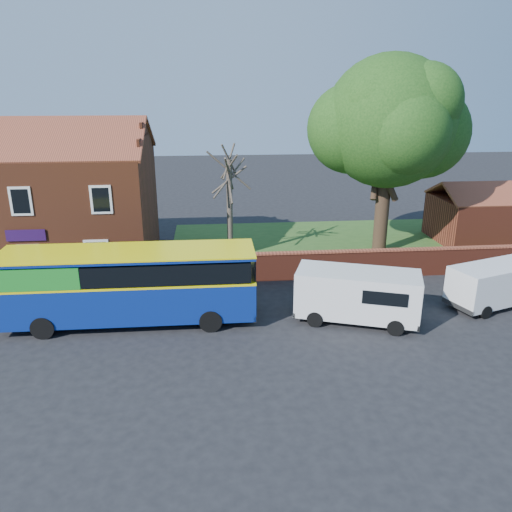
{
  "coord_description": "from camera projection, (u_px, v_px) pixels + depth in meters",
  "views": [
    {
      "loc": [
        2.61,
        -18.44,
        10.15
      ],
      "look_at": [
        4.81,
        5.0,
        2.12
      ],
      "focal_mm": 35.0,
      "sensor_mm": 36.0,
      "label": 1
    }
  ],
  "objects": [
    {
      "name": "boundary_wall",
      "position": [
        398.0,
        262.0,
        27.9
      ],
      "size": [
        22.0,
        0.38,
        1.6
      ],
      "color": "maroon",
      "rests_on": "ground"
    },
    {
      "name": "large_tree",
      "position": [
        389.0,
        126.0,
        29.88
      ],
      "size": [
        9.89,
        7.83,
        12.07
      ],
      "color": "black",
      "rests_on": "ground"
    },
    {
      "name": "van_near",
      "position": [
        358.0,
        294.0,
        22.34
      ],
      "size": [
        5.82,
        3.82,
        2.38
      ],
      "rotation": [
        0.0,
        0.0,
        -0.33
      ],
      "color": "white",
      "rests_on": "ground"
    },
    {
      "name": "bus",
      "position": [
        121.0,
        283.0,
        22.06
      ],
      "size": [
        11.08,
        2.9,
        3.37
      ],
      "rotation": [
        0.0,
        0.0,
        -0.0
      ],
      "color": "navy",
      "rests_on": "ground"
    },
    {
      "name": "van_far",
      "position": [
        496.0,
        283.0,
        24.0
      ],
      "size": [
        5.1,
        3.32,
        2.08
      ],
      "rotation": [
        0.0,
        0.0,
        0.33
      ],
      "color": "white",
      "rests_on": "ground"
    },
    {
      "name": "grass_strip",
      "position": [
        365.0,
        244.0,
        33.81
      ],
      "size": [
        26.0,
        12.0,
        0.04
      ],
      "primitive_type": "cube",
      "color": "#426B28",
      "rests_on": "ground"
    },
    {
      "name": "ground",
      "position": [
        151.0,
        348.0,
        20.42
      ],
      "size": [
        120.0,
        120.0,
        0.0
      ],
      "primitive_type": "plane",
      "color": "black",
      "rests_on": "ground"
    },
    {
      "name": "shop_building",
      "position": [
        47.0,
        206.0,
        29.54
      ],
      "size": [
        12.3,
        8.13,
        10.5
      ],
      "color": "brown",
      "rests_on": "ground"
    },
    {
      "name": "bare_tree",
      "position": [
        230.0,
        204.0,
        30.08
      ],
      "size": [
        2.49,
        2.96,
        6.64
      ],
      "color": "#4C4238",
      "rests_on": "ground"
    },
    {
      "name": "kerb",
      "position": [
        9.0,
        311.0,
        23.55
      ],
      "size": [
        18.0,
        0.15,
        0.14
      ],
      "primitive_type": "cube",
      "color": "slate",
      "rests_on": "ground"
    },
    {
      "name": "pavement",
      "position": [
        22.0,
        297.0,
        25.21
      ],
      "size": [
        18.0,
        3.5,
        0.12
      ],
      "primitive_type": "cube",
      "color": "gray",
      "rests_on": "ground"
    },
    {
      "name": "outbuilding",
      "position": [
        495.0,
        218.0,
        34.1
      ],
      "size": [
        8.2,
        5.06,
        4.17
      ],
      "color": "maroon",
      "rests_on": "ground"
    }
  ]
}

